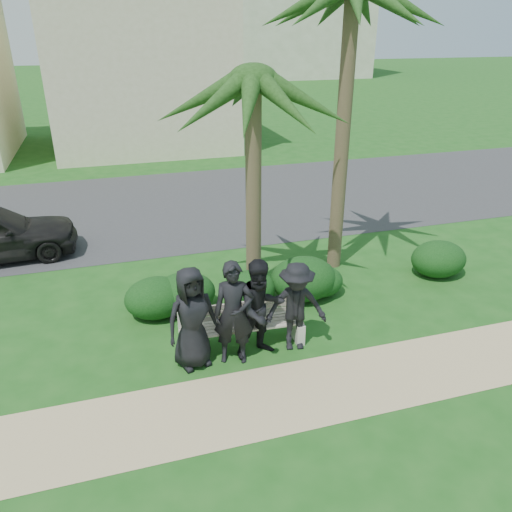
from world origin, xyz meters
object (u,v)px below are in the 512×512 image
(man_b, at_px, (234,313))
(man_c, at_px, (261,309))
(man_d, at_px, (296,307))
(park_bench, at_px, (242,329))
(man_a, at_px, (192,318))
(palm_left, at_px, (253,81))

(man_b, relative_size, man_c, 1.02)
(man_b, bearing_deg, man_d, 17.87)
(park_bench, relative_size, man_a, 1.24)
(park_bench, xyz_separation_m, man_a, (-0.93, -0.28, 0.56))
(man_a, height_order, man_d, man_a)
(park_bench, height_order, palm_left, palm_left)
(man_b, xyz_separation_m, man_c, (0.49, 0.04, -0.02))
(man_c, distance_m, palm_left, 4.18)
(man_d, xyz_separation_m, palm_left, (-0.12, 2.24, 3.56))
(man_c, relative_size, man_d, 1.08)
(man_a, distance_m, man_c, 1.18)
(man_b, relative_size, man_d, 1.11)
(man_c, xyz_separation_m, man_d, (0.65, 0.01, -0.07))
(man_a, xyz_separation_m, palm_left, (1.72, 2.18, 3.49))
(park_bench, height_order, man_b, man_b)
(park_bench, bearing_deg, man_d, -17.33)
(man_b, xyz_separation_m, man_d, (1.14, 0.04, -0.09))
(man_c, bearing_deg, man_d, -10.53)
(park_bench, bearing_deg, palm_left, 70.09)
(man_a, bearing_deg, park_bench, 2.60)
(man_d, bearing_deg, man_b, -166.58)
(palm_left, bearing_deg, park_bench, -112.50)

